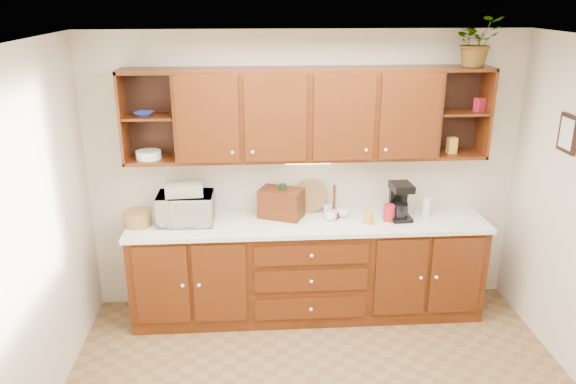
{
  "coord_description": "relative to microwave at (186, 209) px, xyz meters",
  "views": [
    {
      "loc": [
        -0.5,
        -3.23,
        2.88
      ],
      "look_at": [
        -0.2,
        1.15,
        1.33
      ],
      "focal_mm": 35.0,
      "sensor_mm": 36.0,
      "label": 1
    }
  ],
  "objects": [
    {
      "name": "canister_white",
      "position": [
        2.19,
        0.01,
        -0.04
      ],
      "size": [
        0.09,
        0.09,
        0.19
      ],
      "primitive_type": "cylinder",
      "rotation": [
        0.0,
        0.0,
        -0.1
      ],
      "color": "white",
      "rests_on": "countertop"
    },
    {
      "name": "wine_bottle",
      "position": [
        0.87,
        0.07,
        0.02
      ],
      "size": [
        0.08,
        0.08,
        0.32
      ],
      "primitive_type": "cylinder",
      "rotation": [
        0.0,
        0.0,
        -0.21
      ],
      "color": "black",
      "rests_on": "countertop"
    },
    {
      "name": "pantry_box_red",
      "position": [
        2.61,
        0.07,
        0.88
      ],
      "size": [
        0.1,
        0.09,
        0.12
      ],
      "primitive_type": "cube",
      "rotation": [
        0.0,
        0.0,
        0.36
      ],
      "color": "#AA1827",
      "rests_on": "upper_cabinets"
    },
    {
      "name": "plate_stack",
      "position": [
        -0.3,
        0.09,
        0.48
      ],
      "size": [
        0.26,
        0.26,
        0.07
      ],
      "primitive_type": "cylinder",
      "rotation": [
        0.0,
        0.0,
        0.25
      ],
      "color": "white",
      "rests_on": "upper_cabinets"
    },
    {
      "name": "left_wall",
      "position": [
        -0.9,
        -1.48,
        0.22
      ],
      "size": [
        0.0,
        3.5,
        3.5
      ],
      "primitive_type": "plane",
      "rotation": [
        1.57,
        0.0,
        1.57
      ],
      "color": "beige",
      "rests_on": "floor"
    },
    {
      "name": "coffee_maker",
      "position": [
        1.93,
        -0.02,
        0.03
      ],
      "size": [
        0.2,
        0.25,
        0.34
      ],
      "rotation": [
        0.0,
        0.0,
        0.07
      ],
      "color": "black",
      "rests_on": "countertop"
    },
    {
      "name": "towel_stack",
      "position": [
        0.0,
        0.0,
        0.18
      ],
      "size": [
        0.34,
        0.26,
        0.1
      ],
      "primitive_type": "cube",
      "rotation": [
        0.0,
        0.0,
        0.08
      ],
      "color": "#EFD270",
      "rests_on": "microwave"
    },
    {
      "name": "microwave",
      "position": [
        0.0,
        0.0,
        0.0
      ],
      "size": [
        0.5,
        0.34,
        0.27
      ],
      "primitive_type": "imported",
      "rotation": [
        0.0,
        0.0,
        -0.02
      ],
      "color": "silver",
      "rests_on": "countertop"
    },
    {
      "name": "ceiling",
      "position": [
        1.1,
        -1.48,
        1.52
      ],
      "size": [
        4.0,
        4.0,
        0.0
      ],
      "primitive_type": "plane",
      "rotation": [
        3.14,
        0.0,
        0.0
      ],
      "color": "white",
      "rests_on": "back_wall"
    },
    {
      "name": "canister_red",
      "position": [
        1.83,
        -0.07,
        -0.06
      ],
      "size": [
        0.13,
        0.13,
        0.15
      ],
      "primitive_type": "cylinder",
      "rotation": [
        0.0,
        0.0,
        -0.26
      ],
      "color": "#AA1827",
      "rests_on": "countertop"
    },
    {
      "name": "bowl_stack",
      "position": [
        -0.31,
        0.07,
        0.84
      ],
      "size": [
        0.19,
        0.19,
        0.04
      ],
      "primitive_type": "imported",
      "rotation": [
        0.0,
        0.0,
        -0.27
      ],
      "color": "navy",
      "rests_on": "upper_cabinets"
    },
    {
      "name": "bread_box",
      "position": [
        0.86,
        0.08,
        -0.0
      ],
      "size": [
        0.45,
        0.37,
        0.27
      ],
      "primitive_type": "cube",
      "rotation": [
        0.0,
        0.0,
        -0.41
      ],
      "color": "#331705",
      "rests_on": "countertop"
    },
    {
      "name": "upper_cabinets",
      "position": [
        1.11,
        0.1,
        0.82
      ],
      "size": [
        3.2,
        0.33,
        0.8
      ],
      "color": "#331705",
      "rests_on": "back_wall"
    },
    {
      "name": "countertop",
      "position": [
        1.1,
        -0.04,
        -0.16
      ],
      "size": [
        3.24,
        0.64,
        0.04
      ],
      "primitive_type": "cube",
      "color": "white",
      "rests_on": "base_cabinets"
    },
    {
      "name": "back_wall",
      "position": [
        1.1,
        0.27,
        0.22
      ],
      "size": [
        4.0,
        0.0,
        4.0
      ],
      "primitive_type": "plane",
      "rotation": [
        1.57,
        0.0,
        0.0
      ],
      "color": "beige",
      "rests_on": "floor"
    },
    {
      "name": "framed_picture",
      "position": [
        3.08,
        -0.58,
        0.77
      ],
      "size": [
        0.03,
        0.24,
        0.3
      ],
      "primitive_type": "cube",
      "color": "black",
      "rests_on": "right_wall"
    },
    {
      "name": "wicker_basket",
      "position": [
        -0.42,
        -0.03,
        -0.07
      ],
      "size": [
        0.3,
        0.3,
        0.14
      ],
      "primitive_type": "cylinder",
      "rotation": [
        0.0,
        0.0,
        -0.28
      ],
      "color": "#A47644",
      "rests_on": "countertop"
    },
    {
      "name": "base_cabinets",
      "position": [
        1.1,
        -0.03,
        -0.63
      ],
      "size": [
        3.2,
        0.6,
        0.9
      ],
      "primitive_type": "cube",
      "color": "#331705",
      "rests_on": "floor"
    },
    {
      "name": "mug_tree",
      "position": [
        1.34,
        0.04,
        -0.09
      ],
      "size": [
        0.24,
        0.26,
        0.31
      ],
      "rotation": [
        0.0,
        0.0,
        0.04
      ],
      "color": "#331705",
      "rests_on": "countertop"
    },
    {
      "name": "canister_yellow",
      "position": [
        1.63,
        -0.13,
        -0.08
      ],
      "size": [
        0.12,
        0.12,
        0.11
      ],
      "primitive_type": "cylinder",
      "rotation": [
        0.0,
        0.0,
        0.39
      ],
      "color": "gold",
      "rests_on": "countertop"
    },
    {
      "name": "potted_plant",
      "position": [
        2.52,
        0.07,
        1.43
      ],
      "size": [
        0.43,
        0.39,
        0.42
      ],
      "primitive_type": "imported",
      "rotation": [
        0.0,
        0.0,
        0.16
      ],
      "color": "#999999",
      "rests_on": "upper_cabinets"
    },
    {
      "name": "pantry_box_yellow",
      "position": [
        2.4,
        0.07,
        0.52
      ],
      "size": [
        0.09,
        0.08,
        0.15
      ],
      "primitive_type": "cube",
      "rotation": [
        0.0,
        0.0,
        0.16
      ],
      "color": "gold",
      "rests_on": "upper_cabinets"
    },
    {
      "name": "undercabinet_light",
      "position": [
        1.1,
        0.05,
        0.39
      ],
      "size": [
        0.4,
        0.05,
        0.02
      ],
      "primitive_type": "cube",
      "color": "white",
      "rests_on": "upper_cabinets"
    },
    {
      "name": "woven_tray",
      "position": [
        1.14,
        0.21,
        -0.13
      ],
      "size": [
        0.32,
        0.1,
        0.31
      ],
      "primitive_type": "cylinder",
      "rotation": [
        1.36,
        0.0,
        -0.06
      ],
      "color": "#A47644",
      "rests_on": "countertop"
    }
  ]
}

